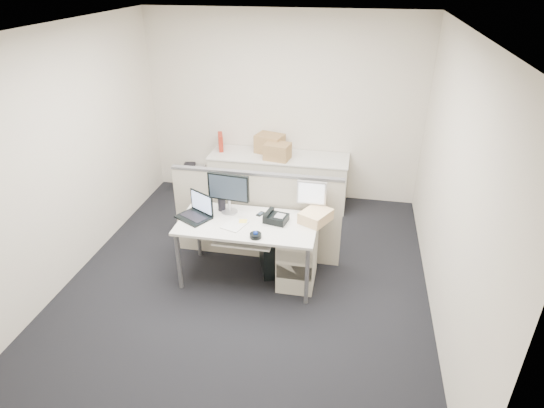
% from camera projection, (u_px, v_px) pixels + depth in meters
% --- Properties ---
extents(floor, '(4.00, 4.50, 0.01)m').
position_uv_depth(floor, '(249.00, 277.00, 5.26)').
color(floor, black).
rests_on(floor, ground).
extents(ceiling, '(4.00, 4.50, 0.01)m').
position_uv_depth(ceiling, '(242.00, 29.00, 3.98)').
color(ceiling, white).
rests_on(ceiling, ground).
extents(wall_back, '(4.00, 0.02, 2.70)m').
position_uv_depth(wall_back, '(283.00, 108.00, 6.57)').
color(wall_back, beige).
rests_on(wall_back, ground).
extents(wall_front, '(4.00, 0.02, 2.70)m').
position_uv_depth(wall_front, '(155.00, 321.00, 2.67)').
color(wall_front, beige).
rests_on(wall_front, ground).
extents(wall_left, '(0.02, 4.50, 2.70)m').
position_uv_depth(wall_left, '(68.00, 156.00, 4.95)').
color(wall_left, beige).
rests_on(wall_left, ground).
extents(wall_right, '(0.02, 4.50, 2.70)m').
position_uv_depth(wall_right, '(452.00, 186.00, 4.29)').
color(wall_right, beige).
rests_on(wall_right, ground).
extents(desk, '(1.50, 0.75, 0.73)m').
position_uv_depth(desk, '(248.00, 228.00, 4.94)').
color(desk, silver).
rests_on(desk, floor).
extents(keyboard_tray, '(0.62, 0.32, 0.02)m').
position_uv_depth(keyboard_tray, '(244.00, 240.00, 4.81)').
color(keyboard_tray, silver).
rests_on(keyboard_tray, desk).
extents(drawer_pedestal, '(0.40, 0.55, 0.65)m').
position_uv_depth(drawer_pedestal, '(297.00, 256.00, 5.05)').
color(drawer_pedestal, beige).
rests_on(drawer_pedestal, floor).
extents(cubicle_partition, '(2.00, 0.06, 1.10)m').
position_uv_depth(cubicle_partition, '(257.00, 217.00, 5.38)').
color(cubicle_partition, '#A69E8A').
rests_on(cubicle_partition, floor).
extents(back_counter, '(2.00, 0.60, 0.72)m').
position_uv_depth(back_counter, '(279.00, 180.00, 6.76)').
color(back_counter, beige).
rests_on(back_counter, floor).
extents(monitor_main, '(0.49, 0.23, 0.47)m').
position_uv_depth(monitor_main, '(229.00, 194.00, 5.00)').
color(monitor_main, black).
rests_on(monitor_main, desk).
extents(monitor_small, '(0.32, 0.17, 0.39)m').
position_uv_depth(monitor_small, '(311.00, 198.00, 4.99)').
color(monitor_small, '#B7B7BC').
rests_on(monitor_small, desk).
extents(laptop, '(0.44, 0.41, 0.27)m').
position_uv_depth(laptop, '(193.00, 208.00, 4.93)').
color(laptop, black).
rests_on(laptop, desk).
extents(trackball, '(0.16, 0.16, 0.05)m').
position_uv_depth(trackball, '(256.00, 236.00, 4.63)').
color(trackball, black).
rests_on(trackball, desk).
extents(desk_phone, '(0.28, 0.24, 0.08)m').
position_uv_depth(desk_phone, '(276.00, 218.00, 4.91)').
color(desk_phone, black).
rests_on(desk_phone, desk).
extents(paper_stack, '(0.28, 0.32, 0.01)m').
position_uv_depth(paper_stack, '(235.00, 225.00, 4.86)').
color(paper_stack, silver).
rests_on(paper_stack, desk).
extents(sticky_pad, '(0.10, 0.10, 0.01)m').
position_uv_depth(sticky_pad, '(243.00, 222.00, 4.92)').
color(sticky_pad, '#FFE051').
rests_on(sticky_pad, desk).
extents(travel_mug, '(0.10, 0.10, 0.19)m').
position_uv_depth(travel_mug, '(222.00, 203.00, 5.12)').
color(travel_mug, black).
rests_on(travel_mug, desk).
extents(banana, '(0.19, 0.09, 0.04)m').
position_uv_depth(banana, '(273.00, 222.00, 4.88)').
color(banana, yellow).
rests_on(banana, desk).
extents(cellphone, '(0.09, 0.12, 0.01)m').
position_uv_depth(cellphone, '(260.00, 214.00, 5.06)').
color(cellphone, black).
rests_on(cellphone, desk).
extents(manila_folders, '(0.38, 0.41, 0.12)m').
position_uv_depth(manila_folders, '(316.00, 216.00, 4.91)').
color(manila_folders, '#E4B885').
rests_on(manila_folders, desk).
extents(keyboard, '(0.42, 0.19, 0.02)m').
position_uv_depth(keyboard, '(249.00, 237.00, 4.82)').
color(keyboard, black).
rests_on(keyboard, keyboard_tray).
extents(pc_tower_desk, '(0.33, 0.50, 0.44)m').
position_uv_depth(pc_tower_desk, '(269.00, 254.00, 5.29)').
color(pc_tower_desk, black).
rests_on(pc_tower_desk, floor).
extents(pc_tower_spare_dark, '(0.25, 0.46, 0.40)m').
position_uv_depth(pc_tower_spare_dark, '(189.00, 179.00, 7.16)').
color(pc_tower_spare_dark, black).
rests_on(pc_tower_spare_dark, floor).
extents(pc_tower_spare_silver, '(0.19, 0.41, 0.38)m').
position_uv_depth(pc_tower_spare_silver, '(198.00, 180.00, 7.14)').
color(pc_tower_spare_silver, '#B7B7BC').
rests_on(pc_tower_spare_silver, floor).
extents(cardboard_box_left, '(0.45, 0.38, 0.29)m').
position_uv_depth(cardboard_box_left, '(270.00, 144.00, 6.65)').
color(cardboard_box_left, olive).
rests_on(cardboard_box_left, back_counter).
extents(cardboard_box_right, '(0.39, 0.32, 0.25)m').
position_uv_depth(cardboard_box_right, '(277.00, 152.00, 6.43)').
color(cardboard_box_right, olive).
rests_on(cardboard_box_right, back_counter).
extents(red_binder, '(0.15, 0.28, 0.26)m').
position_uv_depth(red_binder, '(221.00, 142.00, 6.76)').
color(red_binder, maroon).
rests_on(red_binder, back_counter).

